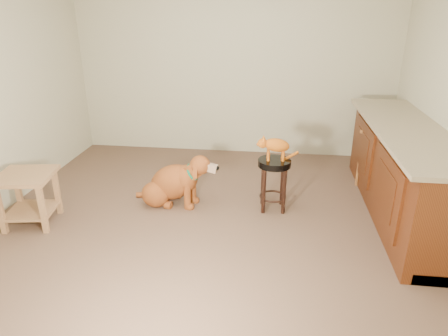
# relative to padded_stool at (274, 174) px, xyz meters

# --- Properties ---
(floor) EXTENTS (4.50, 4.00, 0.01)m
(floor) POSITION_rel_padded_stool_xyz_m (-0.62, -0.21, -0.40)
(floor) COLOR brown
(floor) RESTS_ON ground
(room_shell) EXTENTS (4.54, 4.04, 2.62)m
(room_shell) POSITION_rel_padded_stool_xyz_m (-0.62, -0.21, 1.27)
(room_shell) COLOR #B4B091
(room_shell) RESTS_ON ground
(cabinet_run) EXTENTS (0.70, 2.56, 0.94)m
(cabinet_run) POSITION_rel_padded_stool_xyz_m (1.33, 0.09, 0.04)
(cabinet_run) COLOR #4F230E
(cabinet_run) RESTS_ON ground
(padded_stool) EXTENTS (0.34, 0.34, 0.57)m
(padded_stool) POSITION_rel_padded_stool_xyz_m (0.00, 0.00, 0.00)
(padded_stool) COLOR black
(padded_stool) RESTS_ON ground
(wood_stool) EXTENTS (0.51, 0.51, 0.71)m
(wood_stool) POSITION_rel_padded_stool_xyz_m (1.23, 0.66, -0.03)
(wood_stool) COLOR brown
(wood_stool) RESTS_ON ground
(side_table) EXTENTS (0.59, 0.59, 0.53)m
(side_table) POSITION_rel_padded_stool_xyz_m (-2.40, -0.62, -0.05)
(side_table) COLOR #996D46
(side_table) RESTS_ON ground
(golden_retriever) EXTENTS (0.99, 0.54, 0.64)m
(golden_retriever) POSITION_rel_padded_stool_xyz_m (-1.09, -0.01, -0.16)
(golden_retriever) COLOR brown
(golden_retriever) RESTS_ON ground
(tabby_kitten) EXTENTS (0.45, 0.19, 0.28)m
(tabby_kitten) POSITION_rel_padded_stool_xyz_m (-0.01, 0.00, 0.32)
(tabby_kitten) COLOR #A74F10
(tabby_kitten) RESTS_ON padded_stool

